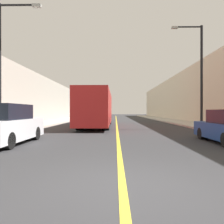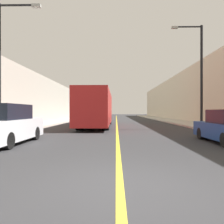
# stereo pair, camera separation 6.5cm
# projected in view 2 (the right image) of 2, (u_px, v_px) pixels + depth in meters

# --- Properties ---
(ground_plane) EXTENTS (200.00, 200.00, 0.00)m
(ground_plane) POSITION_uv_depth(u_px,v_px,m) (120.00, 187.00, 4.32)
(ground_plane) COLOR #2D2D30
(sidewalk_left) EXTENTS (3.46, 72.00, 0.15)m
(sidewalk_left) POSITION_uv_depth(u_px,v_px,m) (65.00, 120.00, 34.47)
(sidewalk_left) COLOR #B2AA9E
(sidewalk_left) RESTS_ON ground
(sidewalk_right) EXTENTS (3.46, 72.00, 0.15)m
(sidewalk_right) POSITION_uv_depth(u_px,v_px,m) (169.00, 120.00, 34.17)
(sidewalk_right) COLOR #B2AA9E
(sidewalk_right) RESTS_ON ground
(building_row_left) EXTENTS (4.00, 72.00, 6.25)m
(building_row_left) POSITION_uv_depth(u_px,v_px,m) (42.00, 101.00, 34.53)
(building_row_left) COLOR gray
(building_row_left) RESTS_ON ground
(building_row_right) EXTENTS (4.00, 72.00, 7.57)m
(building_row_right) POSITION_uv_depth(u_px,v_px,m) (193.00, 96.00, 34.08)
(building_row_right) COLOR beige
(building_row_right) RESTS_ON ground
(road_center_line) EXTENTS (0.16, 72.00, 0.01)m
(road_center_line) POSITION_uv_depth(u_px,v_px,m) (117.00, 121.00, 34.32)
(road_center_line) COLOR gold
(road_center_line) RESTS_ON ground
(bus) EXTENTS (2.60, 12.57, 3.26)m
(bus) POSITION_uv_depth(u_px,v_px,m) (97.00, 108.00, 20.97)
(bus) COLOR #AD1E1E
(bus) RESTS_ON ground
(parked_suv_left) EXTENTS (1.89, 4.62, 1.81)m
(parked_suv_left) POSITION_uv_depth(u_px,v_px,m) (5.00, 126.00, 9.87)
(parked_suv_left) COLOR silver
(parked_suv_left) RESTS_ON ground
(street_lamp_left) EXTENTS (2.50, 0.24, 7.46)m
(street_lamp_left) POSITION_uv_depth(u_px,v_px,m) (3.00, 60.00, 12.39)
(street_lamp_left) COLOR black
(street_lamp_left) RESTS_ON sidewalk_left
(street_lamp_right) EXTENTS (2.50, 0.24, 8.16)m
(street_lamp_right) POSITION_uv_depth(u_px,v_px,m) (199.00, 70.00, 17.36)
(street_lamp_right) COLOR black
(street_lamp_right) RESTS_ON sidewalk_right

